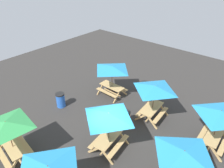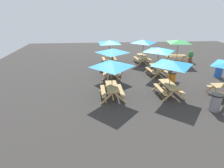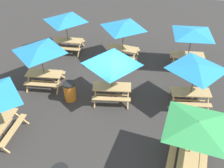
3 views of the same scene
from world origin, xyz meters
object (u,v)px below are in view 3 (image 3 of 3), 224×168
at_px(picnic_table_5, 40,52).
at_px(picnic_table_4, 197,128).
at_px(picnic_table_2, 112,65).
at_px(trash_bin_orange, 70,91).
at_px(picnic_table_3, 123,28).
at_px(picnic_table_7, 196,70).
at_px(picnic_table_1, 66,21).
at_px(picnic_table_6, 192,35).

bearing_deg(picnic_table_5, picnic_table_4, -31.35).
bearing_deg(picnic_table_5, picnic_table_2, -11.01).
distance_m(picnic_table_5, trash_bin_orange, 2.36).
xyz_separation_m(picnic_table_3, picnic_table_5, (-3.48, -3.34, 0.00)).
bearing_deg(picnic_table_7, picnic_table_5, 172.38).
distance_m(picnic_table_3, picnic_table_5, 4.82).
height_order(picnic_table_1, picnic_table_7, same).
height_order(picnic_table_2, trash_bin_orange, picnic_table_2).
xyz_separation_m(picnic_table_3, picnic_table_4, (3.55, -6.80, 0.00)).
xyz_separation_m(picnic_table_5, picnic_table_7, (7.23, -0.03, 0.00)).
distance_m(picnic_table_1, picnic_table_4, 9.98).
bearing_deg(picnic_table_7, picnic_table_3, 130.73).
bearing_deg(picnic_table_4, picnic_table_1, 52.82).
distance_m(picnic_table_1, picnic_table_5, 3.61).
xyz_separation_m(picnic_table_2, picnic_table_4, (3.44, -3.09, 0.00)).
xyz_separation_m(picnic_table_4, picnic_table_6, (0.20, 6.79, 0.00)).
xyz_separation_m(picnic_table_4, trash_bin_orange, (-5.41, 2.64, -1.49)).
bearing_deg(picnic_table_1, picnic_table_4, -47.67).
relative_size(picnic_table_3, trash_bin_orange, 2.38).
bearing_deg(picnic_table_7, picnic_table_1, 145.89).
bearing_deg(picnic_table_2, picnic_table_7, -2.51).
relative_size(picnic_table_2, picnic_table_7, 1.00).
distance_m(picnic_table_2, picnic_table_4, 4.62).
bearing_deg(trash_bin_orange, picnic_table_6, 36.53).
bearing_deg(picnic_table_2, trash_bin_orange, -174.99).
bearing_deg(picnic_table_5, trash_bin_orange, -31.95).
relative_size(picnic_table_1, picnic_table_7, 1.00).
height_order(picnic_table_1, picnic_table_4, same).
distance_m(picnic_table_2, trash_bin_orange, 2.51).
relative_size(picnic_table_3, picnic_table_4, 0.83).
xyz_separation_m(picnic_table_4, picnic_table_5, (-7.03, 3.46, 0.00)).
bearing_deg(picnic_table_1, picnic_table_7, -29.19).
height_order(picnic_table_2, picnic_table_6, same).
height_order(picnic_table_3, picnic_table_4, same).
xyz_separation_m(picnic_table_5, picnic_table_6, (7.23, 3.33, 0.00)).
bearing_deg(trash_bin_orange, picnic_table_2, 12.92).
height_order(picnic_table_1, trash_bin_orange, picnic_table_1).
distance_m(picnic_table_4, picnic_table_7, 3.44).
bearing_deg(picnic_table_3, picnic_table_5, -127.84).
distance_m(picnic_table_1, trash_bin_orange, 4.96).
relative_size(picnic_table_5, picnic_table_6, 0.83).
distance_m(picnic_table_3, picnic_table_7, 5.04).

